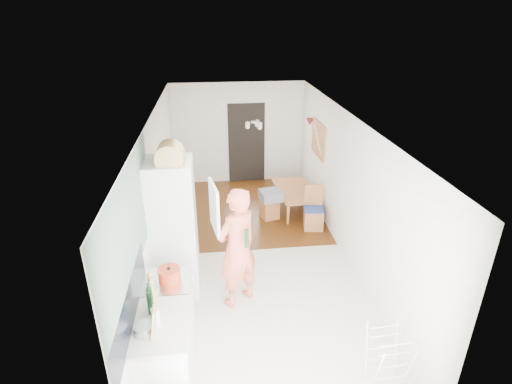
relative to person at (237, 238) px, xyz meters
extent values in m
cube|color=beige|center=(0.36, 1.16, -1.10)|extent=(3.20, 7.00, 0.01)
cube|color=#502B0E|center=(0.36, 3.01, -1.09)|extent=(3.20, 3.30, 0.01)
cube|color=slate|center=(-1.23, -0.84, 0.75)|extent=(0.02, 3.00, 1.30)
cube|color=black|center=(-1.22, -1.39, 0.05)|extent=(0.02, 1.90, 0.50)
cube|color=black|center=(0.56, 4.64, -0.10)|extent=(0.90, 0.04, 2.00)
cube|color=white|center=(-0.94, -1.39, -0.67)|extent=(0.60, 0.90, 0.86)
cube|color=beige|center=(-0.94, -1.39, -0.21)|extent=(0.62, 0.92, 0.06)
cube|color=white|center=(-0.94, -0.64, -0.66)|extent=(0.60, 0.60, 0.88)
cube|color=silver|center=(-0.94, -0.64, -0.20)|extent=(0.60, 0.60, 0.04)
cube|color=white|center=(-0.91, 0.38, -0.02)|extent=(0.66, 0.66, 2.15)
cube|color=white|center=(-0.30, 0.08, 0.45)|extent=(0.14, 0.56, 0.70)
cube|color=white|center=(-0.60, 0.38, 0.45)|extent=(0.02, 0.52, 0.66)
cube|color=tan|center=(1.94, 3.06, 0.45)|extent=(0.03, 0.90, 0.70)
cube|color=#A96C3A|center=(1.93, 3.06, 0.45)|extent=(0.00, 0.94, 0.74)
cone|color=maroon|center=(1.90, 3.71, 0.65)|extent=(0.18, 0.18, 0.16)
imported|color=#EB6654|center=(0.00, 0.00, 0.00)|extent=(0.96, 0.89, 2.19)
imported|color=#A96C3A|center=(1.49, 2.88, -0.89)|extent=(0.73, 1.22, 0.42)
cube|color=slate|center=(0.87, 2.55, -0.56)|extent=(0.49, 0.49, 0.19)
cylinder|color=red|center=(-0.89, -0.63, -0.09)|extent=(0.32, 0.32, 0.17)
cylinder|color=silver|center=(-1.08, -1.52, -0.12)|extent=(0.24, 0.24, 0.11)
cylinder|color=#16401D|center=(0.12, -0.19, 0.10)|extent=(0.06, 0.06, 0.27)
cylinder|color=#16401D|center=(-1.06, -1.13, -0.04)|extent=(0.07, 0.07, 0.28)
cylinder|color=#16401D|center=(-1.04, -1.22, -0.02)|extent=(0.09, 0.09, 0.31)
cylinder|color=beige|center=(-0.97, -1.42, -0.06)|extent=(0.09, 0.09, 0.23)
cylinder|color=tan|center=(-1.09, -0.86, -0.06)|extent=(0.06, 0.06, 0.23)
cylinder|color=tan|center=(-1.07, -0.96, -0.08)|extent=(0.06, 0.06, 0.20)
camera|label=1|loc=(-0.28, -4.84, 2.92)|focal=28.00mm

